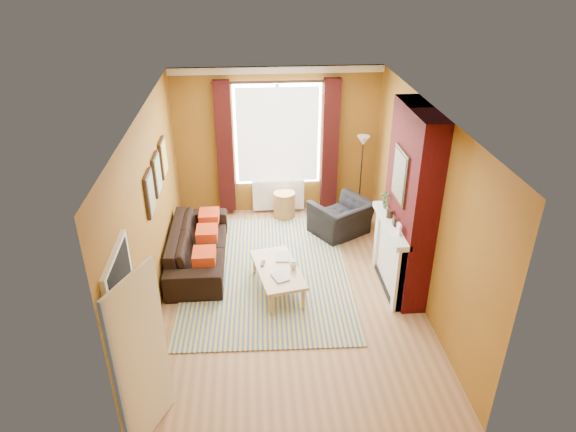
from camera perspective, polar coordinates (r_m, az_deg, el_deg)
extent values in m
plane|color=olive|center=(7.91, 0.14, -8.24)|extent=(5.50, 5.50, 0.00)
cube|color=#8C5D1B|center=(9.70, -1.18, 8.20)|extent=(3.80, 0.02, 2.80)
cube|color=#8C5D1B|center=(4.90, 2.86, -13.87)|extent=(3.80, 0.02, 2.80)
cube|color=#8C5D1B|center=(7.56, 14.68, 1.33)|extent=(0.02, 5.50, 2.80)
cube|color=#8C5D1B|center=(7.29, -14.91, 0.27)|extent=(0.02, 5.50, 2.80)
cube|color=white|center=(6.66, 0.17, 11.64)|extent=(3.80, 5.50, 0.01)
cube|color=#40090A|center=(7.50, 13.41, 1.29)|extent=(0.35, 1.40, 2.80)
cube|color=white|center=(7.85, 11.38, -4.31)|extent=(0.12, 1.30, 1.10)
cube|color=white|center=(7.58, 11.38, -0.93)|extent=(0.22, 1.40, 0.08)
cube|color=white|center=(7.40, 12.34, -6.89)|extent=(0.16, 0.14, 1.04)
cube|color=white|center=(8.34, 10.22, -2.39)|extent=(0.16, 0.14, 1.04)
cube|color=black|center=(7.91, 11.52, -4.91)|extent=(0.06, 0.80, 0.90)
cube|color=black|center=(8.14, 11.11, -7.41)|extent=(0.20, 1.00, 0.06)
cube|color=white|center=(7.23, 12.25, -1.43)|extent=(0.03, 0.12, 0.16)
cube|color=black|center=(7.44, 11.73, -0.56)|extent=(0.03, 0.10, 0.14)
cylinder|color=black|center=(7.66, 11.24, 0.26)|extent=(0.10, 0.10, 0.12)
cube|color=black|center=(7.26, 12.36, 4.42)|extent=(0.03, 0.60, 0.75)
cube|color=olive|center=(7.25, 12.21, 4.42)|extent=(0.01, 0.52, 0.66)
cube|color=white|center=(9.30, -1.25, 15.92)|extent=(3.80, 0.08, 0.12)
cube|color=white|center=(9.62, -1.18, 8.98)|extent=(1.60, 0.04, 1.90)
cube|color=white|center=(9.58, -1.16, 8.91)|extent=(1.50, 0.02, 1.80)
cube|color=white|center=(9.60, -1.17, 8.95)|extent=(0.06, 0.04, 1.90)
cube|color=#390E0D|center=(9.60, -7.03, 7.47)|extent=(0.30, 0.16, 2.50)
cube|color=#390E0D|center=(9.71, 4.70, 7.82)|extent=(0.30, 0.16, 2.50)
cylinder|color=black|center=(9.26, -1.21, 14.67)|extent=(2.30, 0.05, 0.05)
cube|color=white|center=(10.01, -1.09, 2.34)|extent=(1.00, 0.10, 0.60)
cube|color=white|center=(9.94, -3.66, 2.10)|extent=(0.04, 0.03, 0.56)
cube|color=white|center=(9.94, -3.02, 2.12)|extent=(0.04, 0.03, 0.56)
cube|color=white|center=(9.95, -2.39, 2.15)|extent=(0.04, 0.03, 0.56)
cube|color=white|center=(9.95, -1.76, 2.17)|extent=(0.04, 0.03, 0.56)
cube|color=white|center=(9.96, -1.12, 2.19)|extent=(0.04, 0.03, 0.56)
cube|color=white|center=(9.96, -0.49, 2.21)|extent=(0.04, 0.03, 0.56)
cube|color=white|center=(9.97, 0.14, 2.23)|extent=(0.04, 0.03, 0.56)
cube|color=white|center=(9.98, 0.77, 2.26)|extent=(0.04, 0.03, 0.56)
cube|color=white|center=(9.99, 1.40, 2.28)|extent=(0.04, 0.03, 0.56)
cube|color=black|center=(7.04, -15.13, 2.43)|extent=(0.04, 0.44, 0.58)
cube|color=gold|center=(7.04, -14.93, 2.44)|extent=(0.01, 0.38, 0.52)
cube|color=black|center=(7.63, -14.38, 4.52)|extent=(0.04, 0.44, 0.58)
cube|color=#2E8C36|center=(7.62, -14.19, 4.53)|extent=(0.01, 0.38, 0.52)
cube|color=black|center=(8.22, -13.73, 6.31)|extent=(0.04, 0.44, 0.58)
cube|color=orange|center=(8.22, -13.56, 6.32)|extent=(0.01, 0.38, 0.52)
cube|color=white|center=(5.82, -17.28, -12.63)|extent=(0.05, 0.94, 2.06)
cube|color=black|center=(5.81, -17.09, -12.63)|extent=(0.02, 0.80, 1.98)
cube|color=white|center=(5.51, -15.97, -15.06)|extent=(0.37, 0.74, 1.98)
imported|color=#427433|center=(7.88, 10.75, 1.75)|extent=(0.14, 0.10, 0.27)
cube|color=#BA310F|center=(7.88, -9.29, -4.39)|extent=(0.34, 0.40, 0.16)
cube|color=#BA310F|center=(8.48, -8.99, -1.88)|extent=(0.34, 0.40, 0.16)
cube|color=#BA310F|center=(9.01, -8.76, 0.01)|extent=(0.34, 0.40, 0.16)
cube|color=#324E89|center=(8.29, -2.44, -6.27)|extent=(2.70, 3.67, 0.02)
imported|color=black|center=(8.50, -9.95, -3.30)|extent=(0.88, 2.21, 0.64)
imported|color=black|center=(9.28, 5.91, -0.21)|extent=(1.27, 1.23, 0.63)
cube|color=tan|center=(7.69, -1.17, -5.98)|extent=(0.82, 1.30, 0.05)
cylinder|color=tan|center=(7.34, -1.91, -9.83)|extent=(0.06, 0.06, 0.35)
cylinder|color=tan|center=(7.44, 1.74, -9.22)|extent=(0.06, 0.06, 0.35)
cylinder|color=tan|center=(8.20, -3.75, -5.36)|extent=(0.06, 0.06, 0.35)
cylinder|color=tan|center=(8.29, -0.49, -4.88)|extent=(0.06, 0.06, 0.35)
cylinder|color=#A47947|center=(9.83, -0.42, 1.25)|extent=(0.48, 0.48, 0.51)
cylinder|color=black|center=(10.14, 7.80, 0.29)|extent=(0.27, 0.27, 0.03)
cylinder|color=black|center=(9.81, 8.08, 4.18)|extent=(0.03, 0.03, 1.47)
cone|color=beige|center=(9.54, 8.37, 8.29)|extent=(0.27, 0.27, 0.18)
imported|color=#999999|center=(7.43, -1.59, -6.99)|extent=(0.29, 0.33, 0.03)
imported|color=#999999|center=(7.93, -1.38, -4.55)|extent=(0.24, 0.31, 0.02)
imported|color=#999999|center=(7.63, 0.60, -5.59)|extent=(0.13, 0.13, 0.10)
cube|color=black|center=(7.77, -2.83, -5.30)|extent=(0.08, 0.16, 0.02)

